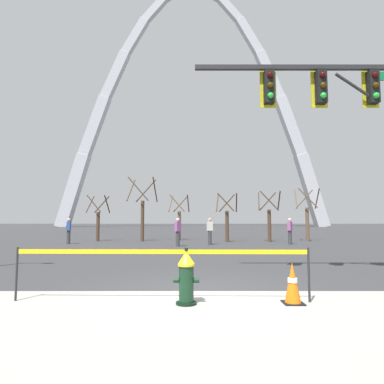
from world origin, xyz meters
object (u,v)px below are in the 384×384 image
(pedestrian_standing_center, at_px, (209,231))
(pedestrian_near_trees, at_px, (68,231))
(pedestrian_walking_right, at_px, (289,231))
(traffic_signal_gantry, at_px, (361,116))
(pedestrian_walking_left, at_px, (177,232))
(traffic_cone_by_hydrant, at_px, (292,283))
(fire_hydrant, at_px, (186,278))
(monument_arch, at_px, (192,117))

(pedestrian_standing_center, height_order, pedestrian_near_trees, same)
(pedestrian_standing_center, xyz_separation_m, pedestrian_walking_right, (4.86, 0.15, 0.00))
(pedestrian_near_trees, bearing_deg, traffic_signal_gantry, -44.14)
(pedestrian_near_trees, bearing_deg, pedestrian_walking_left, -15.06)
(traffic_signal_gantry, distance_m, pedestrian_near_trees, 17.30)
(pedestrian_near_trees, bearing_deg, traffic_cone_by_hydrant, -56.86)
(fire_hydrant, relative_size, monument_arch, 0.02)
(fire_hydrant, xyz_separation_m, pedestrian_near_trees, (-7.53, 14.47, 0.35))
(traffic_cone_by_hydrant, relative_size, monument_arch, 0.01)
(fire_hydrant, bearing_deg, pedestrian_walking_right, 66.75)
(monument_arch, distance_m, pedestrian_standing_center, 56.00)
(traffic_signal_gantry, distance_m, pedestrian_walking_right, 11.97)
(fire_hydrant, xyz_separation_m, pedestrian_walking_left, (-0.70, 12.63, 0.35))
(pedestrian_walking_left, distance_m, pedestrian_standing_center, 2.25)
(pedestrian_walking_left, xyz_separation_m, pedestrian_walking_right, (6.73, 1.41, 0.00))
(fire_hydrant, xyz_separation_m, monument_arch, (0.17, 64.75, 23.77))
(pedestrian_near_trees, bearing_deg, fire_hydrant, -62.51)
(traffic_signal_gantry, bearing_deg, pedestrian_near_trees, 135.86)
(traffic_cone_by_hydrant, distance_m, pedestrian_walking_left, 12.86)
(traffic_cone_by_hydrant, height_order, monument_arch, monument_arch)
(pedestrian_walking_right, bearing_deg, monument_arch, 96.59)
(fire_hydrant, height_order, traffic_cone_by_hydrant, fire_hydrant)
(monument_arch, relative_size, pedestrian_walking_left, 36.79)
(pedestrian_walking_left, distance_m, pedestrian_near_trees, 7.07)
(fire_hydrant, distance_m, pedestrian_walking_right, 15.29)
(fire_hydrant, height_order, traffic_signal_gantry, traffic_signal_gantry)
(fire_hydrant, relative_size, pedestrian_walking_left, 0.62)
(traffic_signal_gantry, relative_size, monument_arch, 0.11)
(traffic_signal_gantry, distance_m, pedestrian_walking_left, 11.82)
(pedestrian_standing_center, relative_size, pedestrian_walking_right, 1.00)
(fire_hydrant, bearing_deg, pedestrian_near_trees, 117.49)
(pedestrian_walking_right, distance_m, pedestrian_near_trees, 13.57)
(pedestrian_walking_right, relative_size, pedestrian_near_trees, 1.00)
(traffic_signal_gantry, xyz_separation_m, pedestrian_near_trees, (-12.16, 11.80, -3.45))
(pedestrian_walking_left, height_order, pedestrian_standing_center, same)
(pedestrian_walking_left, relative_size, pedestrian_walking_right, 1.00)
(monument_arch, xyz_separation_m, pedestrian_walking_right, (5.86, -50.70, -23.42))
(pedestrian_walking_left, bearing_deg, traffic_cone_by_hydrant, -78.39)
(fire_hydrant, bearing_deg, pedestrian_standing_center, 85.19)
(monument_arch, bearing_deg, pedestrian_walking_right, -83.41)
(fire_hydrant, relative_size, pedestrian_near_trees, 0.62)
(monument_arch, bearing_deg, fire_hydrant, -90.15)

